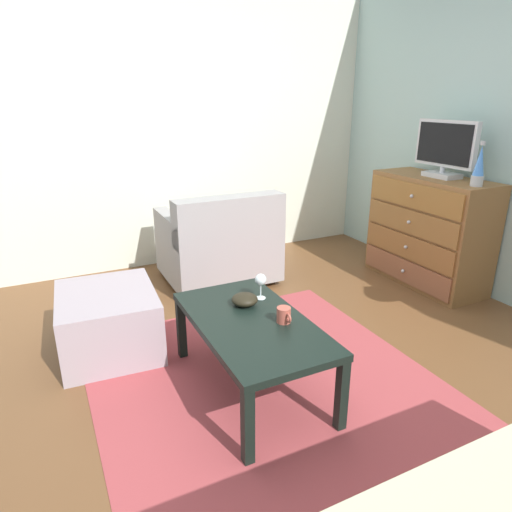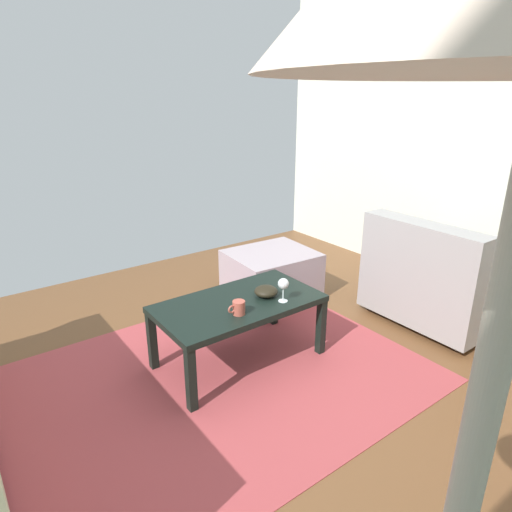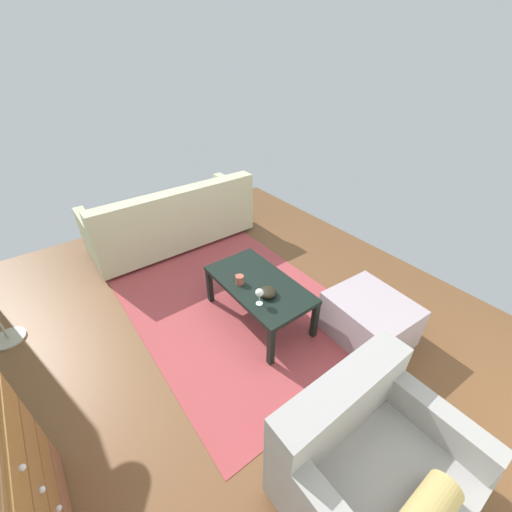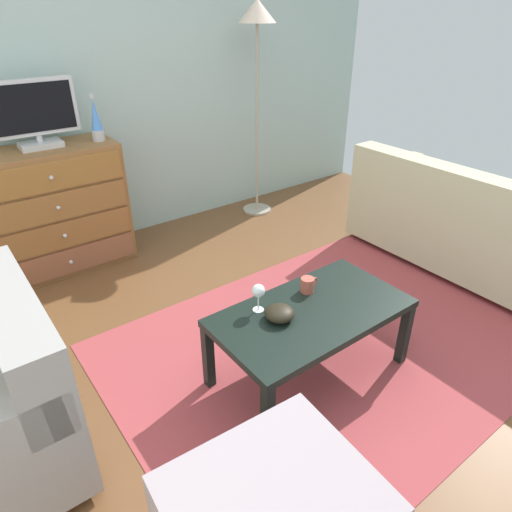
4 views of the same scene
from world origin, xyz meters
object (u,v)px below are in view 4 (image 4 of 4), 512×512
object	(u,v)px
coffee_table	(312,318)
wine_glass	(258,292)
lava_lamp	(96,121)
couch_large	(484,233)
dresser	(52,211)
tv	(34,113)
mug	(308,285)
bowl_decorative	(279,313)
standing_lamp	(257,34)

from	to	relation	value
coffee_table	wine_glass	xyz separation A→B (m)	(-0.23, 0.17, 0.17)
lava_lamp	wine_glass	bearing A→B (deg)	-87.38
wine_glass	couch_large	world-z (taller)	couch_large
dresser	tv	world-z (taller)	tv
mug	bowl_decorative	xyz separation A→B (m)	(-0.29, -0.10, -0.01)
standing_lamp	tv	bearing A→B (deg)	177.77
couch_large	standing_lamp	bearing A→B (deg)	108.27
mug	couch_large	xyz separation A→B (m)	(1.71, -0.11, -0.15)
tv	standing_lamp	size ratio (longest dim) A/B	0.31
standing_lamp	bowl_decorative	bearing A→B (deg)	-124.31
couch_large	bowl_decorative	bearing A→B (deg)	179.82
bowl_decorative	standing_lamp	bearing A→B (deg)	55.69
mug	lava_lamp	bearing A→B (deg)	102.38
wine_glass	bowl_decorative	size ratio (longest dim) A/B	1.03
tv	lava_lamp	bearing A→B (deg)	-9.76
wine_glass	bowl_decorative	world-z (taller)	wine_glass
coffee_table	wine_glass	size ratio (longest dim) A/B	6.69
tv	standing_lamp	bearing A→B (deg)	-2.23
standing_lamp	lava_lamp	bearing A→B (deg)	179.80
lava_lamp	bowl_decorative	size ratio (longest dim) A/B	2.16
dresser	wine_glass	distance (m)	1.96
lava_lamp	wine_glass	size ratio (longest dim) A/B	2.10
coffee_table	standing_lamp	xyz separation A→B (m)	(1.16, 2.01, 1.22)
tv	wine_glass	distance (m)	2.07
wine_glass	bowl_decorative	xyz separation A→B (m)	(0.04, -0.12, -0.08)
tv	coffee_table	bearing A→B (deg)	-71.36
mug	couch_large	size ratio (longest dim) A/B	0.06
bowl_decorative	couch_large	xyz separation A→B (m)	(1.99, -0.01, -0.14)
coffee_table	bowl_decorative	xyz separation A→B (m)	(-0.19, 0.05, 0.09)
coffee_table	mug	xyz separation A→B (m)	(0.10, 0.15, 0.09)
dresser	mug	world-z (taller)	dresser
lava_lamp	dresser	bearing A→B (deg)	174.21
lava_lamp	coffee_table	distance (m)	2.16
lava_lamp	mug	xyz separation A→B (m)	(0.41, -1.87, -0.61)
tv	couch_large	world-z (taller)	tv
dresser	standing_lamp	xyz separation A→B (m)	(1.90, -0.05, 1.14)
lava_lamp	wine_glass	xyz separation A→B (m)	(0.08, -1.85, -0.54)
dresser	tv	bearing A→B (deg)	33.37
tv	wine_glass	size ratio (longest dim) A/B	3.70
tv	couch_large	bearing A→B (deg)	-39.17
tv	coffee_table	xyz separation A→B (m)	(0.70, -2.09, -0.80)
mug	bowl_decorative	distance (m)	0.30
tv	bowl_decorative	bearing A→B (deg)	-75.76
wine_glass	couch_large	size ratio (longest dim) A/B	0.08
coffee_table	standing_lamp	world-z (taller)	standing_lamp
dresser	bowl_decorative	bearing A→B (deg)	-74.63
coffee_table	lava_lamp	bearing A→B (deg)	98.76
lava_lamp	bowl_decorative	bearing A→B (deg)	-86.37
wine_glass	standing_lamp	size ratio (longest dim) A/B	0.08
tv	bowl_decorative	size ratio (longest dim) A/B	3.79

